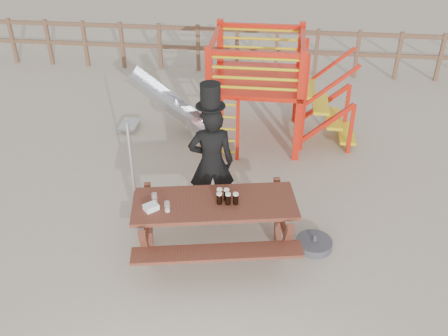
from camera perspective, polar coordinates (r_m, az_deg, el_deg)
ground at (r=7.20m, az=0.05°, el=-10.05°), size 60.00×60.00×0.00m
back_fence at (r=12.96m, az=3.76°, el=13.83°), size 15.09×0.09×1.20m
playground_fort at (r=9.64m, az=3.30°, el=9.26°), size 4.71×1.84×2.10m
picnic_table at (r=6.95m, az=-1.06°, el=-6.00°), size 2.46×1.91×0.86m
man_with_hat at (r=7.40m, az=-1.45°, el=0.88°), size 0.76×0.58×2.21m
metal_pole at (r=7.04m, az=-10.27°, el=-1.81°), size 0.04×0.04×1.91m
parasol_base at (r=7.42m, az=10.24°, el=-8.52°), size 0.52×0.52×0.22m
paper_bag at (r=6.66m, az=-8.34°, el=-4.45°), size 0.23×0.22×0.08m
stout_pints at (r=6.70m, az=0.21°, el=-3.31°), size 0.30×0.18×0.17m
empty_glasses at (r=6.68m, az=-7.24°, el=-3.96°), size 0.28×0.24×0.15m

